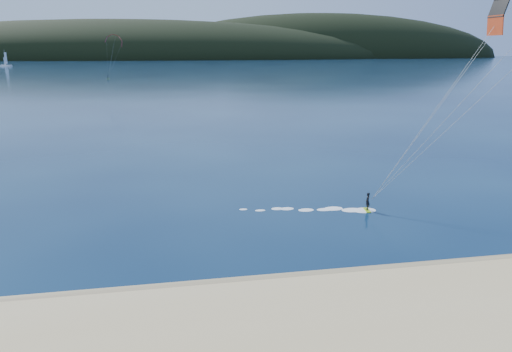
{
  "coord_description": "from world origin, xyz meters",
  "views": [
    {
      "loc": [
        -0.53,
        -19.47,
        12.95
      ],
      "look_at": [
        4.87,
        10.0,
        5.0
      ],
      "focal_mm": 33.5,
      "sensor_mm": 36.0,
      "label": 1
    }
  ],
  "objects": [
    {
      "name": "ground",
      "position": [
        0.0,
        0.0,
        0.0
      ],
      "size": [
        1800.0,
        1800.0,
        0.0
      ],
      "primitive_type": "plane",
      "color": "#071734",
      "rests_on": "ground"
    },
    {
      "name": "headland",
      "position": [
        0.63,
        745.28,
        0.0
      ],
      "size": [
        1200.0,
        310.0,
        140.0
      ],
      "color": "black",
      "rests_on": "ground"
    },
    {
      "name": "kitesurfer_far",
      "position": [
        -22.83,
        204.91,
        15.49
      ],
      "size": [
        8.86,
        6.92,
        18.39
      ],
      "color": "#95C116",
      "rests_on": "ground"
    },
    {
      "name": "sailboat",
      "position": [
        -124.5,
        393.48,
        0.94
      ],
      "size": [
        9.13,
        5.65,
        12.71
      ],
      "color": "white",
      "rests_on": "ground"
    },
    {
      "name": "wet_sand",
      "position": [
        0.0,
        4.5,
        0.05
      ],
      "size": [
        220.0,
        2.5,
        0.1
      ],
      "color": "#80674A",
      "rests_on": "ground"
    }
  ]
}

